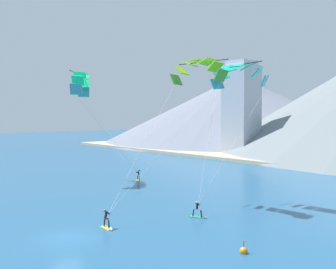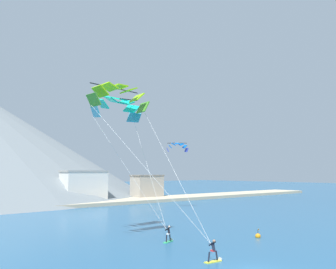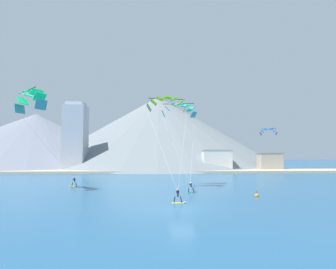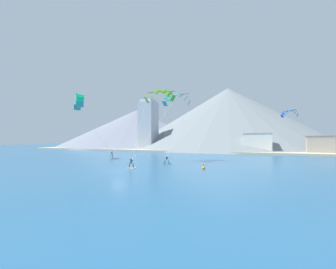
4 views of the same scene
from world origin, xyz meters
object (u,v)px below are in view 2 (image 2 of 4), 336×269
kitesurfer_near_trail (169,237)px  parafoil_kite_mid_center (120,95)px  parafoil_kite_near_trail (117,106)px  parafoil_kite_distant_high_outer (177,146)px  race_marker_buoy (258,236)px  kitesurfer_mid_center (215,255)px

kitesurfer_near_trail → parafoil_kite_mid_center: size_ratio=0.12×
kitesurfer_near_trail → parafoil_kite_near_trail: size_ratio=0.12×
kitesurfer_near_trail → parafoil_kite_distant_high_outer: bearing=46.9°
kitesurfer_near_trail → parafoil_kite_mid_center: (-3.71, 3.44, 14.09)m
parafoil_kite_distant_high_outer → kitesurfer_near_trail: bearing=-133.1°
parafoil_kite_near_trail → parafoil_kite_distant_high_outer: bearing=34.7°
parafoil_kite_mid_center → parafoil_kite_near_trail: bearing=59.9°
race_marker_buoy → kitesurfer_near_trail: bearing=153.3°
parafoil_kite_distant_high_outer → kitesurfer_mid_center: bearing=-127.7°
kitesurfer_mid_center → parafoil_kite_mid_center: bearing=95.2°
kitesurfer_mid_center → race_marker_buoy: kitesurfer_mid_center is taller
parafoil_kite_near_trail → kitesurfer_mid_center: bearing=-94.4°
kitesurfer_mid_center → parafoil_kite_mid_center: size_ratio=0.12×
parafoil_kite_distant_high_outer → race_marker_buoy: size_ratio=3.95×
kitesurfer_mid_center → parafoil_kite_mid_center: (-1.08, 11.85, 14.00)m
parafoil_kite_distant_high_outer → race_marker_buoy: parafoil_kite_distant_high_outer is taller
kitesurfer_near_trail → parafoil_kite_near_trail: parafoil_kite_near_trail is taller
parafoil_kite_mid_center → race_marker_buoy: parafoil_kite_mid_center is taller
kitesurfer_mid_center → kitesurfer_near_trail: bearing=72.6°
parafoil_kite_mid_center → race_marker_buoy: (12.10, -7.67, -14.37)m
parafoil_kite_near_trail → race_marker_buoy: (9.81, -11.64, -13.99)m
parafoil_kite_mid_center → kitesurfer_mid_center: bearing=-84.8°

